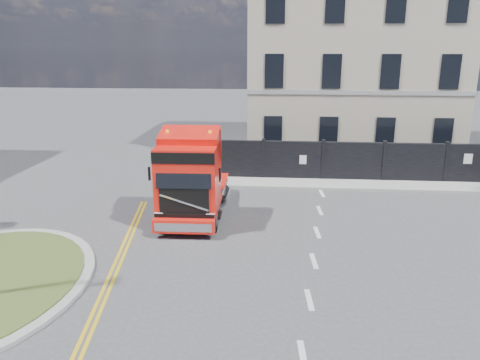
{
  "coord_description": "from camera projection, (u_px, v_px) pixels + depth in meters",
  "views": [
    {
      "loc": [
        1.71,
        -14.16,
        6.62
      ],
      "look_at": [
        0.35,
        2.5,
        1.8
      ],
      "focal_mm": 35.0,
      "sensor_mm": 36.0,
      "label": 1
    }
  ],
  "objects": [
    {
      "name": "truck",
      "position": [
        192.0,
        181.0,
        18.08
      ],
      "size": [
        2.36,
        5.96,
        3.54
      ],
      "rotation": [
        0.0,
        0.0,
        0.03
      ],
      "color": "black",
      "rests_on": "ground"
    },
    {
      "name": "hoarding_fence",
      "position": [
        374.0,
        162.0,
        23.36
      ],
      "size": [
        18.8,
        0.25,
        2.0
      ],
      "color": "black",
      "rests_on": "ground"
    },
    {
      "name": "pavement_far",
      "position": [
        365.0,
        185.0,
        22.8
      ],
      "size": [
        20.0,
        1.6,
        0.12
      ],
      "primitive_type": "cube",
      "color": "#989892",
      "rests_on": "ground"
    },
    {
      "name": "georgian_building",
      "position": [
        348.0,
        59.0,
        29.26
      ],
      "size": [
        12.3,
        10.3,
        12.8
      ],
      "color": "#BDAB96",
      "rests_on": "ground"
    },
    {
      "name": "ground",
      "position": [
        223.0,
        253.0,
        15.53
      ],
      "size": [
        120.0,
        120.0,
        0.0
      ],
      "primitive_type": "plane",
      "color": "#424244",
      "rests_on": "ground"
    }
  ]
}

